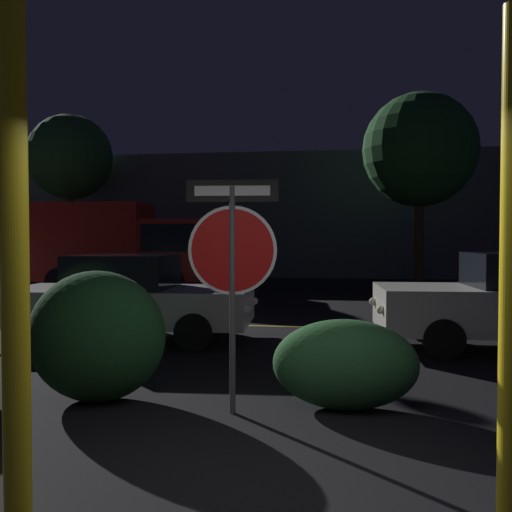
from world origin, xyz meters
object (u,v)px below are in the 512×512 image
object	(u,v)px
street_lamp	(6,137)
tree_0	(420,150)
yellow_pole_right	(511,280)
passing_car_2	(129,298)
delivery_truck	(126,244)
tree_1	(70,158)
hedge_bush_2	(97,336)
stop_sign	(232,250)
yellow_pole_left	(15,258)
hedge_bush_3	(345,364)

from	to	relation	value
street_lamp	tree_0	bearing A→B (deg)	11.93
yellow_pole_right	passing_car_2	world-z (taller)	yellow_pole_right
yellow_pole_right	delivery_truck	distance (m)	16.54
delivery_truck	street_lamp	xyz separation A→B (m)	(-4.16, -0.09, 3.60)
yellow_pole_right	tree_1	distance (m)	23.24
street_lamp	passing_car_2	bearing A→B (deg)	-48.21
hedge_bush_2	yellow_pole_right	bearing A→B (deg)	-34.53
stop_sign	hedge_bush_2	bearing A→B (deg)	167.55
yellow_pole_right	street_lamp	world-z (taller)	street_lamp
yellow_pole_left	passing_car_2	distance (m)	6.45
hedge_bush_3	passing_car_2	distance (m)	5.08
passing_car_2	yellow_pole_right	bearing A→B (deg)	33.72
stop_sign	delivery_truck	bearing A→B (deg)	110.78
hedge_bush_3	tree_1	size ratio (longest dim) A/B	0.22
stop_sign	hedge_bush_3	distance (m)	1.66
yellow_pole_left	street_lamp	world-z (taller)	street_lamp
stop_sign	hedge_bush_3	world-z (taller)	stop_sign
passing_car_2	delivery_truck	xyz separation A→B (m)	(-3.35, 8.48, 0.83)
hedge_bush_2	delivery_truck	size ratio (longest dim) A/B	0.25
yellow_pole_right	yellow_pole_left	bearing A→B (deg)	-177.40
stop_sign	passing_car_2	size ratio (longest dim) A/B	0.55
hedge_bush_3	hedge_bush_2	bearing A→B (deg)	-177.98
yellow_pole_right	hedge_bush_3	world-z (taller)	yellow_pole_right
delivery_truck	tree_0	bearing A→B (deg)	101.40
stop_sign	hedge_bush_2	distance (m)	1.81
stop_sign	delivery_truck	world-z (taller)	delivery_truck
yellow_pole_left	delivery_truck	xyz separation A→B (m)	(-4.99, 14.66, -0.09)
yellow_pole_left	tree_0	distance (m)	18.41
street_lamp	tree_0	world-z (taller)	street_lamp
hedge_bush_3	tree_0	bearing A→B (deg)	79.68
passing_car_2	tree_1	distance (m)	16.04
yellow_pole_left	delivery_truck	world-z (taller)	yellow_pole_left
hedge_bush_3	delivery_truck	bearing A→B (deg)	120.37
passing_car_2	tree_0	bearing A→B (deg)	147.26
yellow_pole_right	stop_sign	bearing A→B (deg)	132.05
stop_sign	passing_car_2	bearing A→B (deg)	118.97
stop_sign	hedge_bush_2	size ratio (longest dim) A/B	1.57
hedge_bush_2	delivery_truck	xyz separation A→B (m)	(-4.36, 12.08, 0.85)
hedge_bush_2	hedge_bush_3	distance (m)	2.67
street_lamp	yellow_pole_right	bearing A→B (deg)	-50.09
yellow_pole_left	yellow_pole_right	bearing A→B (deg)	2.60
stop_sign	tree_1	distance (m)	20.29
yellow_pole_left	passing_car_2	world-z (taller)	yellow_pole_left
hedge_bush_2	stop_sign	bearing A→B (deg)	-7.58
street_lamp	hedge_bush_3	bearing A→B (deg)	-46.79
passing_car_2	street_lamp	size ratio (longest dim) A/B	0.56
yellow_pole_right	delivery_truck	world-z (taller)	yellow_pole_right
stop_sign	street_lamp	world-z (taller)	street_lamp
hedge_bush_3	tree_1	world-z (taller)	tree_1
street_lamp	yellow_pole_left	bearing A→B (deg)	-57.88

